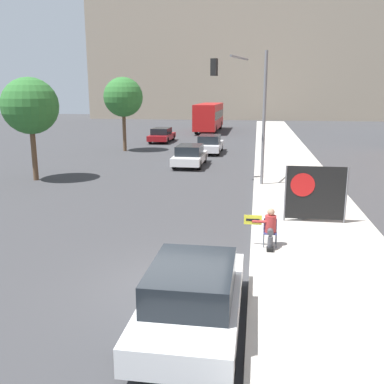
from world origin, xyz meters
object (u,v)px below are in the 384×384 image
(jogger_on_sidewalk, at_px, (306,195))
(traffic_light_pole, at_px, (246,97))
(car_on_road_nearest, at_px, (190,155))
(city_bus_on_road, at_px, (209,116))
(street_tree_near_curb, at_px, (30,106))
(street_tree_midblock, at_px, (123,97))
(seated_protester, at_px, (270,227))
(car_on_road_distant, at_px, (162,135))
(parked_car_curbside, at_px, (193,296))
(protest_banner, at_px, (315,193))
(car_on_road_midblock, at_px, (210,144))

(jogger_on_sidewalk, height_order, traffic_light_pole, traffic_light_pole)
(car_on_road_nearest, distance_m, city_bus_on_road, 24.99)
(city_bus_on_road, relative_size, street_tree_near_curb, 2.07)
(city_bus_on_road, relative_size, street_tree_midblock, 1.93)
(seated_protester, height_order, street_tree_midblock, street_tree_midblock)
(jogger_on_sidewalk, xyz_separation_m, car_on_road_distant, (-10.92, 24.69, -0.37))
(seated_protester, height_order, parked_car_curbside, parked_car_curbside)
(car_on_road_distant, xyz_separation_m, city_bus_on_road, (3.26, 11.86, 1.22))
(city_bus_on_road, bearing_deg, parked_car_curbside, -84.04)
(protest_banner, height_order, street_tree_near_curb, street_tree_near_curb)
(parked_car_curbside, height_order, car_on_road_midblock, parked_car_curbside)
(street_tree_midblock, bearing_deg, car_on_road_distant, 76.36)
(jogger_on_sidewalk, relative_size, protest_banner, 0.81)
(parked_car_curbside, distance_m, car_on_road_midblock, 25.86)
(traffic_light_pole, relative_size, car_on_road_midblock, 1.43)
(city_bus_on_road, bearing_deg, protest_banner, -77.92)
(traffic_light_pole, relative_size, car_on_road_nearest, 1.46)
(seated_protester, relative_size, street_tree_midblock, 0.20)
(city_bus_on_road, bearing_deg, street_tree_midblock, -104.75)
(parked_car_curbside, xyz_separation_m, city_bus_on_road, (-4.63, 44.43, 1.19))
(protest_banner, relative_size, car_on_road_nearest, 0.49)
(traffic_light_pole, distance_m, city_bus_on_road, 31.02)
(jogger_on_sidewalk, xyz_separation_m, traffic_light_pole, (-2.43, 6.08, 3.43))
(car_on_road_nearest, bearing_deg, seated_protester, -72.26)
(traffic_light_pole, xyz_separation_m, car_on_road_distant, (-8.49, 18.60, -3.80))
(parked_car_curbside, relative_size, street_tree_midblock, 0.74)
(seated_protester, bearing_deg, protest_banner, 62.07)
(seated_protester, height_order, car_on_road_midblock, car_on_road_midblock)
(jogger_on_sidewalk, bearing_deg, street_tree_midblock, -93.03)
(car_on_road_nearest, xyz_separation_m, street_tree_midblock, (-6.40, 6.40, 3.61))
(car_on_road_nearest, height_order, car_on_road_distant, car_on_road_nearest)
(traffic_light_pole, relative_size, street_tree_near_curb, 1.18)
(protest_banner, bearing_deg, traffic_light_pole, 112.41)
(city_bus_on_road, xyz_separation_m, street_tree_midblock, (-4.88, -18.51, 2.39))
(car_on_road_nearest, distance_m, car_on_road_midblock, 6.25)
(street_tree_midblock, bearing_deg, seated_protester, -62.33)
(car_on_road_nearest, relative_size, car_on_road_midblock, 0.98)
(city_bus_on_road, height_order, street_tree_midblock, street_tree_midblock)
(car_on_road_midblock, relative_size, city_bus_on_road, 0.40)
(jogger_on_sidewalk, relative_size, street_tree_near_curb, 0.32)
(protest_banner, distance_m, traffic_light_pole, 7.77)
(car_on_road_midblock, bearing_deg, jogger_on_sidewalk, -72.78)
(traffic_light_pole, xyz_separation_m, city_bus_on_road, (-5.23, 30.47, -2.58))
(car_on_road_distant, bearing_deg, traffic_light_pole, -65.47)
(car_on_road_midblock, xyz_separation_m, street_tree_near_curb, (-8.27, -12.02, 3.28))
(jogger_on_sidewalk, height_order, car_on_road_midblock, jogger_on_sidewalk)
(street_tree_midblock, bearing_deg, car_on_road_midblock, -1.48)
(street_tree_midblock, bearing_deg, protest_banner, -55.30)
(seated_protester, bearing_deg, car_on_road_nearest, 110.24)
(car_on_road_midblock, height_order, street_tree_midblock, street_tree_midblock)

